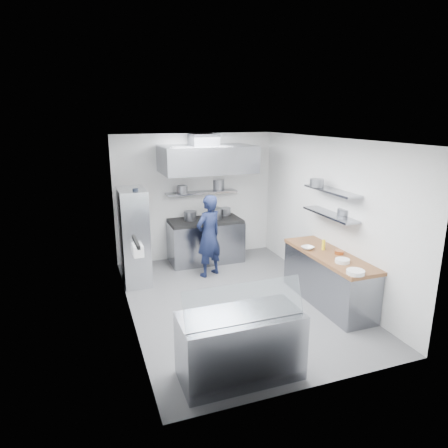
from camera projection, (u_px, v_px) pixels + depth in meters
name	position (u px, v px, depth m)	size (l,w,h in m)	color
floor	(235.00, 300.00, 7.07)	(5.00, 5.00, 0.00)	#4C4C4F
ceiling	(237.00, 139.00, 6.34)	(5.00, 5.00, 0.00)	silver
wall_back	(195.00, 197.00, 8.97)	(3.60, 0.02, 2.80)	white
wall_front	(318.00, 280.00, 4.43)	(3.60, 0.02, 2.80)	white
wall_left	(127.00, 235.00, 6.12)	(5.00, 0.02, 2.80)	white
wall_right	(328.00, 215.00, 7.29)	(5.00, 0.02, 2.80)	white
gas_range	(206.00, 242.00, 8.89)	(1.60, 0.80, 0.90)	gray
cooktop	(205.00, 221.00, 8.77)	(1.57, 0.78, 0.06)	black
stock_pot_left	(190.00, 216.00, 8.69)	(0.27, 0.27, 0.20)	slate
stock_pot_mid	(214.00, 213.00, 8.81)	(0.32, 0.32, 0.24)	slate
stock_pot_right	(224.00, 211.00, 9.17)	(0.29, 0.29, 0.16)	slate
over_range_shelf	(202.00, 193.00, 8.83)	(1.60, 0.30, 0.04)	gray
shelf_pot_a	(182.00, 190.00, 8.56)	(0.23, 0.23, 0.18)	slate
shelf_pot_b	(218.00, 184.00, 9.13)	(0.29, 0.29, 0.22)	slate
extractor_hood	(207.00, 159.00, 8.25)	(1.90, 1.15, 0.55)	gray
hood_duct	(204.00, 140.00, 8.35)	(0.55, 0.55, 0.24)	slate
red_firebox	(140.00, 200.00, 8.51)	(0.22, 0.10, 0.26)	#AE190D
chef	(209.00, 236.00, 7.99)	(0.61, 0.40, 1.67)	#111733
wire_rack	(134.00, 236.00, 7.65)	(0.50, 0.90, 1.85)	silver
rack_bin_a	(138.00, 251.00, 7.21)	(0.18, 0.22, 0.20)	white
rack_bin_b	(134.00, 219.00, 7.45)	(0.14, 0.19, 0.16)	yellow
rack_jar	(136.00, 194.00, 7.23)	(0.11, 0.11, 0.18)	black
knife_strip	(136.00, 242.00, 5.27)	(0.04, 0.55, 0.05)	black
prep_counter_base	(328.00, 280.00, 6.90)	(0.62, 2.00, 0.84)	gray
prep_counter_top	(330.00, 255.00, 6.78)	(0.65, 2.04, 0.06)	brown
plate_stack_a	(355.00, 272.00, 5.89)	(0.27, 0.27, 0.06)	white
plate_stack_b	(342.00, 261.00, 6.35)	(0.23, 0.23, 0.06)	white
copper_pan	(339.00, 252.00, 6.74)	(0.15, 0.15, 0.06)	#C46E37
squeeze_bottle	(324.00, 245.00, 6.94)	(0.06, 0.06, 0.18)	yellow
mixing_bowl	(308.00, 248.00, 6.98)	(0.21, 0.21, 0.05)	white
wall_shelf_lower	(330.00, 215.00, 6.94)	(0.30, 1.30, 0.04)	gray
wall_shelf_upper	(332.00, 191.00, 6.83)	(0.30, 1.30, 0.04)	gray
shelf_pot_c	(345.00, 212.00, 6.83)	(0.25, 0.25, 0.10)	slate
shelf_pot_d	(317.00, 183.00, 7.08)	(0.25, 0.25, 0.14)	slate
display_case	(240.00, 346.00, 4.91)	(1.50, 0.70, 0.85)	gray
display_glass	(245.00, 302.00, 4.63)	(1.47, 0.02, 0.45)	silver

